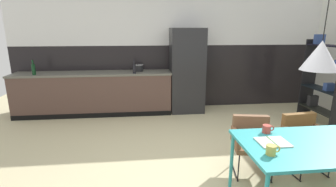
% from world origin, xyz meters
% --- Properties ---
extents(ground_plane, '(9.21, 9.21, 0.00)m').
position_xyz_m(ground_plane, '(0.00, 0.00, 0.00)').
color(ground_plane, '#C2B88D').
extents(back_wall_splashback_dark, '(7.08, 0.12, 1.44)m').
position_xyz_m(back_wall_splashback_dark, '(0.00, 2.89, 0.72)').
color(back_wall_splashback_dark, black).
rests_on(back_wall_splashback_dark, ground).
extents(back_wall_panel_upper, '(7.08, 0.12, 1.44)m').
position_xyz_m(back_wall_panel_upper, '(0.00, 2.89, 2.16)').
color(back_wall_panel_upper, silver).
rests_on(back_wall_panel_upper, back_wall_splashback_dark).
extents(kitchen_counter, '(3.28, 0.63, 0.91)m').
position_xyz_m(kitchen_counter, '(-1.76, 2.53, 0.45)').
color(kitchen_counter, '#503932').
rests_on(kitchen_counter, ground).
extents(refrigerator_column, '(0.72, 0.60, 1.82)m').
position_xyz_m(refrigerator_column, '(0.24, 2.53, 0.91)').
color(refrigerator_column, '#232326').
rests_on(refrigerator_column, ground).
extents(armchair_corner_seat, '(0.56, 0.55, 0.71)m').
position_xyz_m(armchair_corner_seat, '(0.63, -0.02, 0.47)').
color(armchair_corner_seat, brown).
rests_on(armchair_corner_seat, ground).
extents(armchair_by_stool, '(0.53, 0.51, 0.73)m').
position_xyz_m(armchair_by_stool, '(1.31, -0.05, 0.48)').
color(armchair_by_stool, brown).
rests_on(armchair_by_stool, ground).
extents(open_book, '(0.28, 0.23, 0.02)m').
position_xyz_m(open_book, '(0.47, -0.76, 0.76)').
color(open_book, white).
rests_on(open_book, dining_table).
extents(mug_tall_blue, '(0.13, 0.09, 0.08)m').
position_xyz_m(mug_tall_blue, '(0.53, -0.53, 0.79)').
color(mug_tall_blue, '#B23D33').
rests_on(mug_tall_blue, dining_table).
extents(mug_wide_latte, '(0.13, 0.08, 0.09)m').
position_xyz_m(mug_wide_latte, '(0.34, -0.98, 0.80)').
color(mug_wide_latte, gold).
rests_on(mug_wide_latte, dining_table).
extents(cooking_pot, '(0.23, 0.23, 0.17)m').
position_xyz_m(cooking_pot, '(-0.82, 2.60, 0.98)').
color(cooking_pot, black).
rests_on(cooking_pot, kitchen_counter).
extents(bottle_vinegar_dark, '(0.07, 0.07, 0.28)m').
position_xyz_m(bottle_vinegar_dark, '(-0.89, 2.32, 1.01)').
color(bottle_vinegar_dark, black).
rests_on(bottle_vinegar_dark, kitchen_counter).
extents(bottle_oil_tall, '(0.07, 0.07, 0.30)m').
position_xyz_m(bottle_oil_tall, '(-2.88, 2.36, 1.03)').
color(bottle_oil_tall, '#0F3319').
rests_on(bottle_oil_tall, kitchen_counter).
extents(open_shelf_unit, '(0.30, 0.96, 1.69)m').
position_xyz_m(open_shelf_unit, '(2.73, 1.53, 0.86)').
color(open_shelf_unit, black).
rests_on(open_shelf_unit, ground).
extents(pendant_lamp_over_table_near, '(0.30, 0.30, 1.37)m').
position_xyz_m(pendant_lamp_over_table_near, '(0.75, -0.85, 1.58)').
color(pendant_lamp_over_table_near, black).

